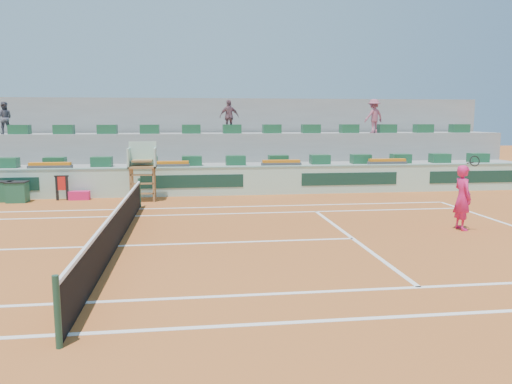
# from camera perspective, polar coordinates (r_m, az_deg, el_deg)

# --- Properties ---
(ground) EXTENTS (90.00, 90.00, 0.00)m
(ground) POSITION_cam_1_polar(r_m,az_deg,el_deg) (13.67, -15.54, -5.98)
(ground) COLOR #A75120
(ground) RESTS_ON ground
(seating_tier_lower) EXTENTS (36.00, 4.00, 1.20)m
(seating_tier_lower) POSITION_cam_1_polar(r_m,az_deg,el_deg) (24.05, -12.07, 1.69)
(seating_tier_lower) COLOR #999996
(seating_tier_lower) RESTS_ON ground
(seating_tier_upper) EXTENTS (36.00, 2.40, 2.60)m
(seating_tier_upper) POSITION_cam_1_polar(r_m,az_deg,el_deg) (25.57, -11.84, 3.66)
(seating_tier_upper) COLOR #999996
(seating_tier_upper) RESTS_ON ground
(stadium_back_wall) EXTENTS (36.00, 0.40, 4.40)m
(stadium_back_wall) POSITION_cam_1_polar(r_m,az_deg,el_deg) (27.11, -11.65, 5.83)
(stadium_back_wall) COLOR #999996
(stadium_back_wall) RESTS_ON ground
(player_bag) EXTENTS (0.82, 0.36, 0.36)m
(player_bag) POSITION_cam_1_polar(r_m,az_deg,el_deg) (21.83, -19.53, -0.38)
(player_bag) COLOR #E31D65
(player_bag) RESTS_ON ground
(spectator_left) EXTENTS (0.82, 0.68, 1.50)m
(spectator_left) POSITION_cam_1_polar(r_m,az_deg,el_deg) (26.24, -26.84, 7.55)
(spectator_left) COLOR #4B4B57
(spectator_left) RESTS_ON seating_tier_upper
(spectator_mid) EXTENTS (1.03, 0.59, 1.65)m
(spectator_mid) POSITION_cam_1_polar(r_m,az_deg,el_deg) (24.74, -3.08, 8.60)
(spectator_mid) COLOR #78505B
(spectator_mid) RESTS_ON seating_tier_upper
(spectator_right) EXTENTS (1.26, 0.99, 1.70)m
(spectator_right) POSITION_cam_1_polar(r_m,az_deg,el_deg) (26.24, 13.30, 8.44)
(spectator_right) COLOR #A15066
(spectator_right) RESTS_ON seating_tier_upper
(court_lines) EXTENTS (23.89, 11.09, 0.01)m
(court_lines) POSITION_cam_1_polar(r_m,az_deg,el_deg) (13.67, -15.54, -5.96)
(court_lines) COLOR white
(court_lines) RESTS_ON ground
(tennis_net) EXTENTS (0.10, 11.97, 1.10)m
(tennis_net) POSITION_cam_1_polar(r_m,az_deg,el_deg) (13.55, -15.62, -3.82)
(tennis_net) COLOR black
(tennis_net) RESTS_ON ground
(advertising_hoarding) EXTENTS (36.00, 0.34, 1.26)m
(advertising_hoarding) POSITION_cam_1_polar(r_m,az_deg,el_deg) (21.87, -12.47, 1.12)
(advertising_hoarding) COLOR #ABD8C2
(advertising_hoarding) RESTS_ON ground
(umpire_chair) EXTENTS (1.10, 0.90, 2.40)m
(umpire_chair) POSITION_cam_1_polar(r_m,az_deg,el_deg) (20.78, -12.85, 3.26)
(umpire_chair) COLOR olive
(umpire_chair) RESTS_ON ground
(seat_row_lower) EXTENTS (32.90, 0.60, 0.44)m
(seat_row_lower) POSITION_cam_1_polar(r_m,az_deg,el_deg) (23.08, -12.31, 3.46)
(seat_row_lower) COLOR #1B5331
(seat_row_lower) RESTS_ON seating_tier_lower
(seat_row_upper) EXTENTS (32.90, 0.60, 0.44)m
(seat_row_upper) POSITION_cam_1_polar(r_m,az_deg,el_deg) (24.90, -12.05, 7.04)
(seat_row_upper) COLOR #1B5331
(seat_row_upper) RESTS_ON seating_tier_upper
(flower_planters) EXTENTS (26.80, 0.36, 0.28)m
(flower_planters) POSITION_cam_1_polar(r_m,az_deg,el_deg) (22.47, -16.29, 2.97)
(flower_planters) COLOR #4B4B4B
(flower_planters) RESTS_ON seating_tier_lower
(drink_cooler_a) EXTENTS (0.79, 0.68, 0.84)m
(drink_cooler_a) POSITION_cam_1_polar(r_m,az_deg,el_deg) (22.12, -25.61, 0.02)
(drink_cooler_a) COLOR #1B5138
(drink_cooler_a) RESTS_ON ground
(drink_cooler_b) EXTENTS (0.64, 0.56, 0.84)m
(drink_cooler_b) POSITION_cam_1_polar(r_m,az_deg,el_deg) (22.47, -26.73, 0.07)
(drink_cooler_b) COLOR #1B5138
(drink_cooler_b) RESTS_ON ground
(towel_rack) EXTENTS (0.57, 0.09, 1.03)m
(towel_rack) POSITION_cam_1_polar(r_m,az_deg,el_deg) (21.89, -21.31, 0.67)
(towel_rack) COLOR black
(towel_rack) RESTS_ON ground
(tennis_player) EXTENTS (0.48, 0.92, 2.28)m
(tennis_player) POSITION_cam_1_polar(r_m,az_deg,el_deg) (16.16, 22.54, -0.58)
(tennis_player) COLOR #E31D65
(tennis_player) RESTS_ON ground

